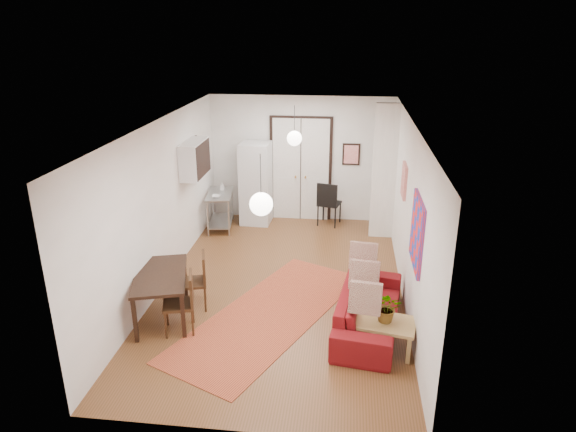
# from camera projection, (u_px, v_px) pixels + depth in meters

# --- Properties ---
(floor) EXTENTS (7.00, 7.00, 0.00)m
(floor) POSITION_uv_depth(u_px,v_px,m) (282.00, 286.00, 9.14)
(floor) COLOR brown
(floor) RESTS_ON ground
(ceiling) EXTENTS (4.20, 7.00, 0.02)m
(ceiling) POSITION_uv_depth(u_px,v_px,m) (281.00, 124.00, 8.12)
(ceiling) COLOR white
(ceiling) RESTS_ON wall_back
(wall_back) EXTENTS (4.20, 0.02, 2.90)m
(wall_back) POSITION_uv_depth(u_px,v_px,m) (301.00, 159.00, 11.88)
(wall_back) COLOR white
(wall_back) RESTS_ON floor
(wall_front) EXTENTS (4.20, 0.02, 2.90)m
(wall_front) POSITION_uv_depth(u_px,v_px,m) (239.00, 323.00, 5.38)
(wall_front) COLOR white
(wall_front) RESTS_ON floor
(wall_left) EXTENTS (0.02, 7.00, 2.90)m
(wall_left) POSITION_uv_depth(u_px,v_px,m) (161.00, 205.00, 8.86)
(wall_left) COLOR white
(wall_left) RESTS_ON floor
(wall_right) EXTENTS (0.02, 7.00, 2.90)m
(wall_right) POSITION_uv_depth(u_px,v_px,m) (409.00, 215.00, 8.40)
(wall_right) COLOR white
(wall_right) RESTS_ON floor
(double_doors) EXTENTS (1.44, 0.06, 2.50)m
(double_doors) POSITION_uv_depth(u_px,v_px,m) (301.00, 170.00, 11.93)
(double_doors) COLOR white
(double_doors) RESTS_ON wall_back
(stub_partition) EXTENTS (0.50, 0.10, 2.90)m
(stub_partition) POSITION_uv_depth(u_px,v_px,m) (384.00, 173.00, 10.80)
(stub_partition) COLOR white
(stub_partition) RESTS_ON floor
(wall_cabinet) EXTENTS (0.35, 1.00, 0.70)m
(wall_cabinet) POSITION_uv_depth(u_px,v_px,m) (195.00, 159.00, 10.08)
(wall_cabinet) COLOR white
(wall_cabinet) RESTS_ON wall_left
(painting_popart) EXTENTS (0.05, 1.00, 1.00)m
(painting_popart) POSITION_uv_depth(u_px,v_px,m) (417.00, 233.00, 7.17)
(painting_popart) COLOR red
(painting_popart) RESTS_ON wall_right
(painting_abstract) EXTENTS (0.05, 0.50, 0.60)m
(painting_abstract) POSITION_uv_depth(u_px,v_px,m) (404.00, 181.00, 9.02)
(painting_abstract) COLOR beige
(painting_abstract) RESTS_ON wall_right
(poster_back) EXTENTS (0.40, 0.03, 0.50)m
(poster_back) POSITION_uv_depth(u_px,v_px,m) (351.00, 154.00, 11.68)
(poster_back) COLOR red
(poster_back) RESTS_ON wall_back
(print_left) EXTENTS (0.03, 0.44, 0.54)m
(print_left) POSITION_uv_depth(u_px,v_px,m) (194.00, 150.00, 10.54)
(print_left) COLOR olive
(print_left) RESTS_ON wall_left
(pendant_back) EXTENTS (0.30, 0.30, 0.80)m
(pendant_back) POSITION_uv_depth(u_px,v_px,m) (294.00, 138.00, 10.21)
(pendant_back) COLOR silver
(pendant_back) RESTS_ON ceiling
(pendant_front) EXTENTS (0.30, 0.30, 0.80)m
(pendant_front) POSITION_uv_depth(u_px,v_px,m) (261.00, 204.00, 6.49)
(pendant_front) COLOR silver
(pendant_front) RESTS_ON ceiling
(kilim_rug) EXTENTS (3.01, 4.20, 0.01)m
(kilim_rug) POSITION_uv_depth(u_px,v_px,m) (270.00, 314.00, 8.26)
(kilim_rug) COLOR #B0522C
(kilim_rug) RESTS_ON floor
(sofa) EXTENTS (2.28, 1.15, 0.64)m
(sofa) POSITION_uv_depth(u_px,v_px,m) (369.00, 309.00, 7.81)
(sofa) COLOR maroon
(sofa) RESTS_ON floor
(coffee_table) EXTENTS (1.11, 0.76, 0.45)m
(coffee_table) POSITION_uv_depth(u_px,v_px,m) (379.00, 324.00, 7.28)
(coffee_table) COLOR tan
(coffee_table) RESTS_ON floor
(potted_plant) EXTENTS (0.46, 0.42, 0.44)m
(potted_plant) POSITION_uv_depth(u_px,v_px,m) (387.00, 307.00, 7.17)
(potted_plant) COLOR #2D5B29
(potted_plant) RESTS_ON coffee_table
(kitchen_counter) EXTENTS (0.68, 1.14, 0.83)m
(kitchen_counter) POSITION_uv_depth(u_px,v_px,m) (220.00, 206.00, 11.61)
(kitchen_counter) COLOR #B0B3B5
(kitchen_counter) RESTS_ON floor
(bowl) EXTENTS (0.22, 0.22, 0.05)m
(bowl) POSITION_uv_depth(u_px,v_px,m) (216.00, 196.00, 11.21)
(bowl) COLOR beige
(bowl) RESTS_ON kitchen_counter
(soap_bottle) EXTENTS (0.09, 0.09, 0.17)m
(soap_bottle) POSITION_uv_depth(u_px,v_px,m) (222.00, 186.00, 11.70)
(soap_bottle) COLOR teal
(soap_bottle) RESTS_ON kitchen_counter
(fridge) EXTENTS (0.69, 0.69, 1.89)m
(fridge) POSITION_uv_depth(u_px,v_px,m) (256.00, 183.00, 11.79)
(fridge) COLOR silver
(fridge) RESTS_ON floor
(dining_table) EXTENTS (1.14, 1.54, 0.76)m
(dining_table) POSITION_uv_depth(u_px,v_px,m) (160.00, 279.00, 7.96)
(dining_table) COLOR black
(dining_table) RESTS_ON floor
(dining_chair_near) EXTENTS (0.55, 0.69, 0.94)m
(dining_chair_near) POSITION_uv_depth(u_px,v_px,m) (193.00, 275.00, 8.38)
(dining_chair_near) COLOR #3C2513
(dining_chair_near) RESTS_ON floor
(dining_chair_far) EXTENTS (0.55, 0.69, 0.94)m
(dining_chair_far) POSITION_uv_depth(u_px,v_px,m) (180.00, 296.00, 7.73)
(dining_chair_far) COLOR #3C2513
(dining_chair_far) RESTS_ON floor
(black_side_chair) EXTENTS (0.58, 0.58, 1.03)m
(black_side_chair) POSITION_uv_depth(u_px,v_px,m) (330.00, 198.00, 11.87)
(black_side_chair) COLOR black
(black_side_chair) RESTS_ON floor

